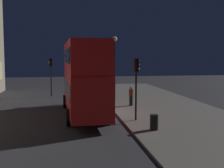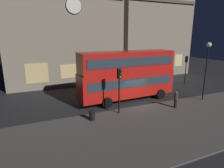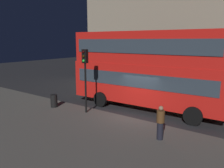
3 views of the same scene
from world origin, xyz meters
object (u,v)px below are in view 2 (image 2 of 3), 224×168
Objects in this scene: pedestrian at (176,99)px; litter_bin at (92,115)px; traffic_light_far_side at (186,64)px; double_decker_bus at (127,73)px; street_lamp at (207,59)px; traffic_light_near_kerb at (119,82)px.

pedestrian is 8.22m from litter_bin.
traffic_light_far_side reaches higher than pedestrian.
traffic_light_far_side is (10.90, 2.86, -0.05)m from double_decker_bus.
litter_bin is at bearing -179.21° from street_lamp.
street_lamp is at bearing 0.79° from litter_bin.
pedestrian is (-4.33, -0.68, -3.54)m from street_lamp.
traffic_light_near_kerb reaches higher than litter_bin.
street_lamp is 5.64m from pedestrian.
double_decker_bus is 5.55m from pedestrian.
double_decker_bus is at bearing 35.44° from litter_bin.
double_decker_bus is 1.77× the size of street_lamp.
traffic_light_near_kerb is at bearing -118.08° from pedestrian.
traffic_light_near_kerb is 3.63m from litter_bin.
litter_bin is at bearing -177.17° from traffic_light_near_kerb.
street_lamp reaches higher than double_decker_bus.
traffic_light_far_side is at bearing 12.63° from double_decker_bus.
double_decker_bus reaches higher than traffic_light_far_side.
double_decker_bus is at bearing 154.70° from street_lamp.
litter_bin is (-5.14, -3.66, -2.41)m from double_decker_bus.
double_decker_bus is 12.26× the size of litter_bin.
pedestrian is at bearing -3.54° from litter_bin.
street_lamp is at bearing -7.46° from traffic_light_near_kerb.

